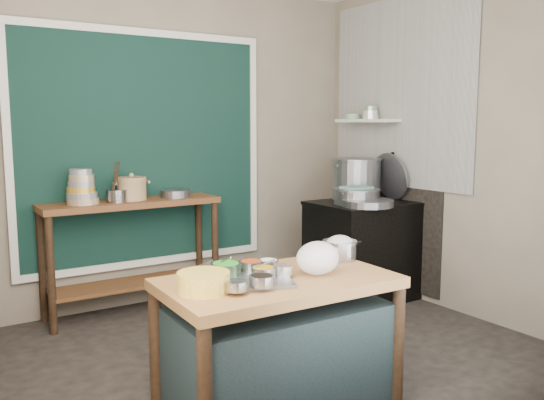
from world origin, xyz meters
TOP-DOWN VIEW (x-y plane):
  - floor at (0.00, 0.00)m, footprint 3.50×3.00m
  - back_wall at (0.00, 1.51)m, footprint 3.50×0.02m
  - right_wall at (1.76, 0.00)m, footprint 0.02×3.00m
  - curtain_panel at (-0.35, 1.47)m, footprint 2.10×0.02m
  - curtain_frame at (-0.35, 1.46)m, footprint 2.22×0.03m
  - tile_panel at (1.74, 0.55)m, footprint 0.02×1.70m
  - soot_patch at (1.74, 0.65)m, footprint 0.01×1.30m
  - wall_shelf at (1.63, 0.85)m, footprint 0.22×0.70m
  - prep_table at (-0.45, -0.75)m, footprint 1.27×0.76m
  - back_counter at (-0.55, 1.28)m, footprint 1.45×0.40m
  - stove_block at (1.35, 0.55)m, footprint 0.90×0.68m
  - stove_top at (1.35, 0.55)m, footprint 0.92×0.69m
  - condiment_tray at (-0.65, -0.73)m, footprint 0.58×0.51m
  - condiment_bowls at (-0.64, -0.73)m, footprint 0.56×0.43m
  - yellow_basin at (-0.90, -0.77)m, footprint 0.29×0.29m
  - saucepan at (0.10, -0.61)m, footprint 0.27×0.27m
  - plastic_bag_a at (-0.22, -0.81)m, footprint 0.31×0.28m
  - plastic_bag_b at (0.09, -0.61)m, footprint 0.24×0.22m
  - bowl_stack at (-0.95, 1.27)m, footprint 0.25×0.25m
  - utensil_cup at (-0.68, 1.24)m, footprint 0.19×0.19m
  - ceramic_crock at (-0.53, 1.29)m, footprint 0.26×0.26m
  - wide_bowl at (-0.16, 1.26)m, footprint 0.27×0.27m
  - stock_pot at (1.41, 0.75)m, footprint 0.49×0.49m
  - pot_lid at (1.65, 0.54)m, footprint 0.14×0.44m
  - steamer at (1.19, 0.48)m, footprint 0.49×0.49m
  - green_cloth at (1.19, 0.48)m, footprint 0.25×0.19m
  - shallow_pan at (1.17, 0.33)m, footprint 0.56×0.56m
  - shelf_bowl_stack at (1.63, 0.81)m, footprint 0.15×0.15m
  - shelf_bowl_green at (1.63, 1.06)m, footprint 0.18×0.18m

SIDE VIEW (x-z plane):
  - floor at x=0.00m, z-range -0.02..0.00m
  - prep_table at x=-0.45m, z-range 0.00..0.75m
  - stove_block at x=1.35m, z-range 0.00..0.85m
  - back_counter at x=-0.55m, z-range 0.00..0.95m
  - soot_patch at x=1.74m, z-range 0.05..1.35m
  - condiment_tray at x=-0.65m, z-range 0.75..0.77m
  - condiment_bowls at x=-0.64m, z-range 0.77..0.83m
  - yellow_basin at x=-0.90m, z-range 0.75..0.85m
  - saucepan at x=0.10m, z-range 0.75..0.87m
  - plastic_bag_b at x=0.09m, z-range 0.75..0.90m
  - plastic_bag_a at x=-0.22m, z-range 0.75..0.94m
  - stove_top at x=1.35m, z-range 0.85..0.88m
  - shallow_pan at x=1.17m, z-range 0.88..0.94m
  - steamer at x=1.19m, z-range 0.88..1.02m
  - wide_bowl at x=-0.16m, z-range 0.95..1.01m
  - utensil_cup at x=-0.68m, z-range 0.95..1.05m
  - green_cloth at x=1.19m, z-range 1.02..1.03m
  - ceramic_crock at x=-0.53m, z-range 0.95..1.12m
  - stock_pot at x=1.41m, z-range 0.88..1.26m
  - bowl_stack at x=-0.95m, z-range 0.93..1.21m
  - pot_lid at x=1.65m, z-range 0.88..1.31m
  - curtain_panel at x=-0.35m, z-range 0.40..2.30m
  - curtain_frame at x=-0.35m, z-range 0.34..2.36m
  - back_wall at x=0.00m, z-range 0.00..2.80m
  - right_wall at x=1.76m, z-range 0.00..2.80m
  - wall_shelf at x=1.63m, z-range 1.59..1.61m
  - shelf_bowl_green at x=1.63m, z-range 1.61..1.66m
  - shelf_bowl_stack at x=1.63m, z-range 1.61..1.73m
  - tile_panel at x=1.74m, z-range 1.00..2.70m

